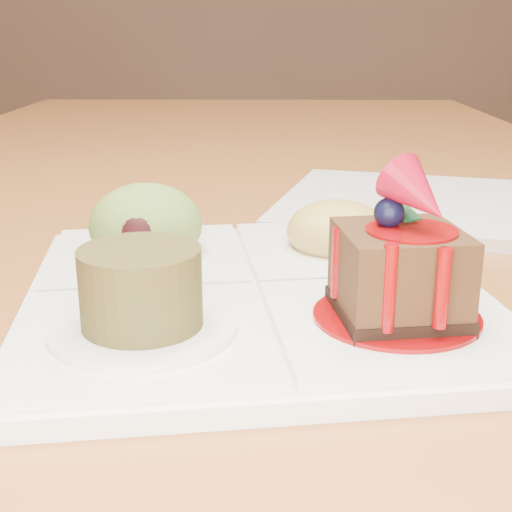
{
  "coord_description": "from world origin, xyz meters",
  "views": [
    {
      "loc": [
        0.04,
        -0.89,
        0.93
      ],
      "look_at": [
        0.03,
        -0.45,
        0.79
      ],
      "focal_mm": 50.0,
      "sensor_mm": 36.0,
      "label": 1
    }
  ],
  "objects": [
    {
      "name": "dining_table",
      "position": [
        0.0,
        0.0,
        0.68
      ],
      "size": [
        1.0,
        1.8,
        0.75
      ],
      "color": "#925725",
      "rests_on": "ground"
    },
    {
      "name": "sampler_plate",
      "position": [
        0.03,
        -0.45,
        0.77
      ],
      "size": [
        0.33,
        0.33,
        0.11
      ],
      "rotation": [
        0.0,
        0.0,
        0.14
      ],
      "color": "silver",
      "rests_on": "dining_table"
    },
    {
      "name": "second_plate",
      "position": [
        0.18,
        -0.2,
        0.76
      ],
      "size": [
        0.3,
        0.3,
        0.01
      ],
      "primitive_type": "cube",
      "rotation": [
        0.0,
        0.0,
        -0.27
      ],
      "color": "silver",
      "rests_on": "dining_table"
    }
  ]
}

